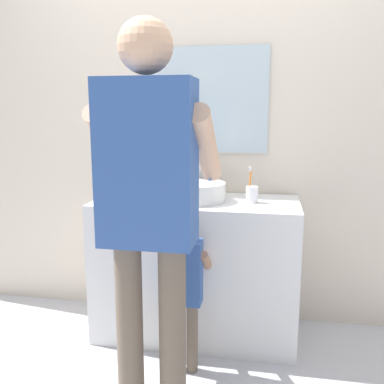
% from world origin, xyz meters
% --- Properties ---
extents(ground_plane, '(14.00, 14.00, 0.00)m').
position_xyz_m(ground_plane, '(0.00, 0.00, 0.00)').
color(ground_plane, silver).
extents(back_wall, '(4.40, 0.10, 2.70)m').
position_xyz_m(back_wall, '(0.00, 0.62, 1.35)').
color(back_wall, beige).
rests_on(back_wall, ground).
extents(vanity_cabinet, '(1.21, 0.54, 0.85)m').
position_xyz_m(vanity_cabinet, '(0.00, 0.30, 0.43)').
color(vanity_cabinet, white).
rests_on(vanity_cabinet, ground).
extents(sink_basin, '(0.35, 0.35, 0.11)m').
position_xyz_m(sink_basin, '(0.00, 0.28, 0.91)').
color(sink_basin, silver).
rests_on(sink_basin, vanity_cabinet).
extents(faucet, '(0.18, 0.14, 0.18)m').
position_xyz_m(faucet, '(0.00, 0.49, 0.93)').
color(faucet, '#B7BABF').
rests_on(faucet, vanity_cabinet).
extents(toothbrush_cup, '(0.07, 0.07, 0.21)m').
position_xyz_m(toothbrush_cup, '(0.33, 0.29, 0.90)').
color(toothbrush_cup, silver).
rests_on(toothbrush_cup, vanity_cabinet).
extents(child_toddler, '(0.26, 0.26, 0.85)m').
position_xyz_m(child_toddler, '(0.00, -0.10, 0.51)').
color(child_toddler, '#6B5B4C').
rests_on(child_toddler, ground).
extents(adult_parent, '(0.54, 0.57, 1.74)m').
position_xyz_m(adult_parent, '(-0.09, -0.40, 1.05)').
color(adult_parent, '#6B5B4C').
rests_on(adult_parent, ground).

